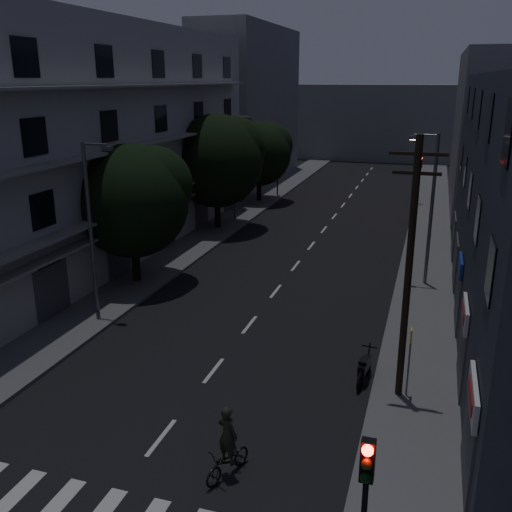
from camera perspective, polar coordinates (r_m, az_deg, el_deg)
The scene contains 21 objects.
ground at distance 39.04m, azimuth 5.70°, elevation 1.22°, with size 160.00×160.00×0.00m, color black.
sidewalk_left at distance 41.12m, azimuth -4.58°, elevation 2.19°, with size 3.00×90.00×0.15m, color #565659.
sidewalk_right at distance 38.31m, azimuth 16.74°, elevation 0.36°, with size 3.00×90.00×0.15m, color #565659.
lane_markings at distance 44.98m, azimuth 7.34°, elevation 3.34°, with size 0.15×60.50×0.01m.
building_left at distance 35.75m, azimuth -15.93°, elevation 10.61°, with size 7.00×36.00×14.00m.
building_far_left at distance 62.92m, azimuth -0.68°, elevation 14.81°, with size 6.00×20.00×16.00m, color slate.
building_far_right at distance 54.15m, azimuth 22.61°, elevation 11.51°, with size 6.00×20.00×13.00m, color slate.
building_far_end at distance 82.32m, azimuth 12.45°, elevation 12.92°, with size 24.00×8.00×10.00m, color slate.
tree_near at distance 30.93m, azimuth -12.17°, elevation 5.82°, with size 6.04×6.04×7.45m.
tree_mid at distance 41.83m, azimuth -3.85°, elevation 9.81°, with size 6.73×6.73×8.28m.
tree_far at distance 51.60m, azimuth 0.39°, elevation 10.43°, with size 5.71×5.71×7.06m.
traffic_signal_near at distance 12.16m, azimuth 10.87°, elevation -22.18°, with size 0.28×0.37×4.10m.
traffic_signal_far_right at distance 52.44m, azimuth 16.09°, elevation 8.25°, with size 0.28×0.37×4.10m.
traffic_signal_far_left at distance 54.24m, azimuth 2.17°, elevation 9.19°, with size 0.28×0.37×4.10m.
street_lamp_left_near at distance 26.99m, azimuth -16.09°, elevation 3.41°, with size 1.51×0.25×8.00m.
street_lamp_right at distance 31.16m, azimuth 16.99°, elevation 5.14°, with size 1.51×0.25×8.00m.
street_lamp_left_far at distance 44.34m, azimuth -2.03°, elevation 9.32°, with size 1.51×0.25×8.00m.
utility_pole at distance 19.37m, azimuth 15.05°, elevation -1.05°, with size 1.80×0.24×9.00m.
bus_stop_sign at distance 20.44m, azimuth 15.14°, elevation -9.09°, with size 0.06×0.35×2.52m.
motorcycle at distance 21.83m, azimuth 10.78°, elevation -11.04°, with size 0.59×2.03×1.30m.
cyclist at distance 16.90m, azimuth -2.83°, elevation -19.08°, with size 1.21×1.87×2.24m.
Camera 1 is at (7.43, -11.78, 10.78)m, focal length 40.00 mm.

